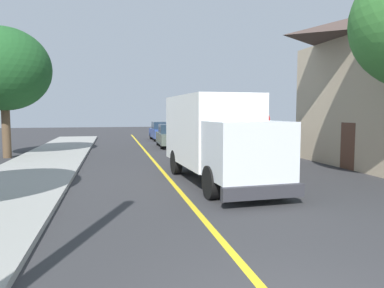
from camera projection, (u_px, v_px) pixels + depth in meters
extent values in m
cube|color=gold|center=(169.00, 179.00, 13.99)|extent=(0.16, 56.00, 0.01)
cube|color=silver|center=(210.00, 129.00, 14.05)|extent=(2.69, 5.13, 2.60)
cube|color=silver|center=(247.00, 150.00, 10.73)|extent=(2.39, 2.13, 1.70)
cube|color=#1E2D3D|center=(261.00, 140.00, 9.83)|extent=(2.04, 0.20, 0.75)
cube|color=#2D2D33|center=(264.00, 192.00, 9.78)|extent=(2.41, 0.34, 0.36)
cylinder|color=black|center=(275.00, 179.00, 11.29)|extent=(0.36, 1.02, 1.00)
cylinder|color=black|center=(211.00, 182.00, 10.72)|extent=(0.36, 1.02, 1.00)
cylinder|color=black|center=(224.00, 160.00, 15.65)|extent=(0.36, 1.02, 1.00)
cylinder|color=black|center=(176.00, 162.00, 15.09)|extent=(0.36, 1.02, 1.00)
cube|color=#B7B7BC|center=(193.00, 147.00, 19.97)|extent=(1.84, 4.42, 0.76)
cube|color=#1E2D3D|center=(192.00, 134.00, 20.05)|extent=(1.60, 1.81, 0.64)
cylinder|color=black|center=(214.00, 156.00, 18.81)|extent=(0.23, 0.64, 0.64)
cylinder|color=black|center=(184.00, 156.00, 18.46)|extent=(0.23, 0.64, 0.64)
cylinder|color=black|center=(200.00, 150.00, 21.54)|extent=(0.23, 0.64, 0.64)
cylinder|color=black|center=(174.00, 151.00, 21.19)|extent=(0.23, 0.64, 0.64)
cube|color=#4C564C|center=(171.00, 138.00, 26.77)|extent=(1.92, 4.45, 0.76)
cube|color=#1E2D3D|center=(170.00, 129.00, 26.86)|extent=(1.63, 1.84, 0.64)
cylinder|color=black|center=(184.00, 144.00, 25.57)|extent=(0.24, 0.65, 0.64)
cylinder|color=black|center=(162.00, 144.00, 25.27)|extent=(0.24, 0.65, 0.64)
cylinder|color=black|center=(178.00, 141.00, 28.33)|extent=(0.24, 0.65, 0.64)
cylinder|color=black|center=(158.00, 141.00, 28.03)|extent=(0.24, 0.65, 0.64)
cube|color=#2D4793|center=(162.00, 133.00, 33.27)|extent=(1.89, 4.44, 0.76)
cube|color=#1E2D3D|center=(161.00, 125.00, 33.35)|extent=(1.62, 1.83, 0.64)
cylinder|color=black|center=(173.00, 138.00, 32.12)|extent=(0.23, 0.64, 0.64)
cylinder|color=black|center=(155.00, 138.00, 31.75)|extent=(0.23, 0.64, 0.64)
cylinder|color=black|center=(167.00, 136.00, 34.84)|extent=(0.23, 0.64, 0.64)
cylinder|color=black|center=(151.00, 136.00, 34.48)|extent=(0.23, 0.64, 0.64)
cube|color=#B7B7BC|center=(255.00, 149.00, 19.07)|extent=(1.90, 4.44, 0.76)
cube|color=#1E2D3D|center=(256.00, 136.00, 18.86)|extent=(1.62, 1.84, 0.64)
cylinder|color=black|center=(232.00, 152.00, 20.33)|extent=(0.23, 0.64, 0.64)
cylinder|color=black|center=(259.00, 152.00, 20.63)|extent=(0.23, 0.64, 0.64)
cylinder|color=black|center=(250.00, 159.00, 17.57)|extent=(0.23, 0.64, 0.64)
cylinder|color=black|center=(281.00, 158.00, 17.88)|extent=(0.23, 0.64, 0.64)
cylinder|color=gray|center=(262.00, 145.00, 16.17)|extent=(0.08, 0.08, 2.20)
cylinder|color=red|center=(262.00, 119.00, 16.10)|extent=(0.76, 0.03, 0.76)
cylinder|color=white|center=(262.00, 119.00, 16.12)|extent=(0.80, 0.02, 0.80)
cube|color=brown|center=(348.00, 146.00, 16.29)|extent=(0.10, 1.00, 2.10)
cylinder|color=brown|center=(6.00, 133.00, 20.33)|extent=(0.45, 0.45, 2.78)
ellipsoid|color=#1E5123|center=(3.00, 69.00, 20.02)|extent=(5.08, 5.08, 4.57)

